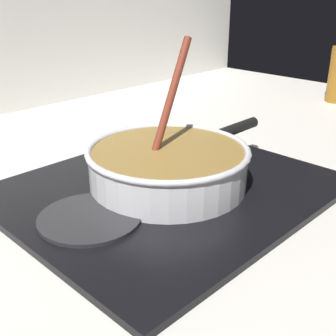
% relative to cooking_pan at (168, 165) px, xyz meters
% --- Properties ---
extents(ground, '(2.40, 1.60, 0.04)m').
position_rel_cooking_pan_xyz_m(ground, '(-0.12, -0.09, -0.07)').
color(ground, beige).
extents(hob_plate, '(0.56, 0.48, 0.01)m').
position_rel_cooking_pan_xyz_m(hob_plate, '(-0.00, -0.00, -0.05)').
color(hob_plate, black).
rests_on(hob_plate, ground).
extents(burner_ring, '(0.19, 0.19, 0.01)m').
position_rel_cooking_pan_xyz_m(burner_ring, '(-0.00, -0.00, -0.04)').
color(burner_ring, '#592D0C').
rests_on(burner_ring, hob_plate).
extents(spare_burner, '(0.16, 0.16, 0.01)m').
position_rel_cooking_pan_xyz_m(spare_burner, '(-0.17, -0.00, -0.04)').
color(spare_burner, '#262628').
rests_on(spare_burner, hob_plate).
extents(cooking_pan, '(0.41, 0.29, 0.26)m').
position_rel_cooking_pan_xyz_m(cooking_pan, '(0.00, 0.00, 0.00)').
color(cooking_pan, silver).
rests_on(cooking_pan, hob_plate).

